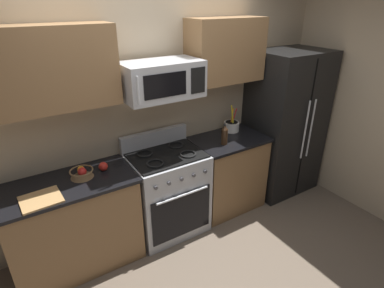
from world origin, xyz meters
name	(u,v)px	position (x,y,z in m)	size (l,w,h in m)	color
ground_plane	(199,263)	(0.00, 0.00, 0.00)	(16.00, 16.00, 0.00)	#6B5B4C
wall_back	(149,109)	(0.00, 1.00, 1.30)	(8.00, 0.10, 2.60)	tan
counter_left	(75,225)	(-0.97, 0.63, 0.46)	(1.16, 0.59, 0.91)	olive
range_oven	(168,192)	(0.00, 0.63, 0.47)	(0.76, 0.63, 1.09)	#B2B5BA
counter_right	(227,173)	(0.81, 0.63, 0.46)	(0.84, 0.59, 0.91)	olive
refrigerator	(284,124)	(1.69, 0.62, 0.91)	(0.88, 0.70, 1.82)	black
wall_right	(362,100)	(2.23, 0.00, 1.30)	(0.10, 8.00, 2.60)	tan
microwave	(162,80)	(0.00, 0.66, 1.68)	(0.74, 0.44, 0.33)	#B2B5BA
upper_cabinets_left	(41,70)	(-0.97, 0.78, 1.86)	(1.15, 0.34, 0.65)	olive
upper_cabinets_right	(226,51)	(0.82, 0.78, 1.86)	(0.83, 0.34, 0.65)	olive
utensil_crock	(232,126)	(0.97, 0.79, 0.97)	(0.18, 0.18, 0.33)	white
fruit_basket	(82,173)	(-0.83, 0.67, 0.95)	(0.21, 0.21, 0.10)	brown
apple_loose	(103,166)	(-0.63, 0.68, 0.95)	(0.08, 0.08, 0.08)	red
cutting_board	(41,199)	(-1.20, 0.48, 0.92)	(0.30, 0.27, 0.02)	tan
bottle_soy	(224,135)	(0.67, 0.54, 1.02)	(0.07, 0.07, 0.24)	#382314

